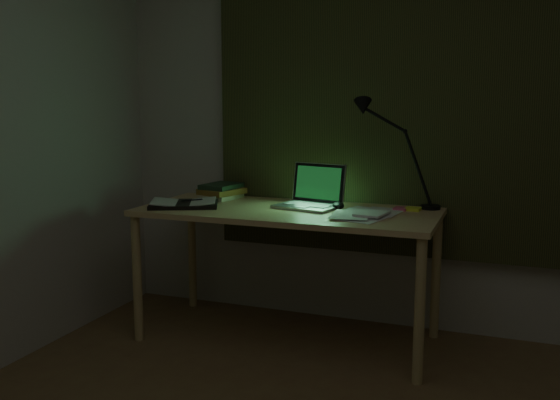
# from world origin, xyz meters

# --- Properties ---
(wall_back) EXTENTS (3.50, 0.00, 2.50)m
(wall_back) POSITION_xyz_m (0.00, 2.00, 1.25)
(wall_back) COLOR beige
(wall_back) RESTS_ON ground
(curtain) EXTENTS (2.20, 0.06, 2.00)m
(curtain) POSITION_xyz_m (0.00, 1.96, 1.45)
(curtain) COLOR #2F341A
(curtain) RESTS_ON wall_back
(desk) EXTENTS (1.64, 0.72, 0.75)m
(desk) POSITION_xyz_m (-0.53, 1.56, 0.37)
(desk) COLOR tan
(desk) RESTS_ON floor
(laptop) EXTENTS (0.41, 0.44, 0.24)m
(laptop) POSITION_xyz_m (-0.44, 1.64, 0.87)
(laptop) COLOR #AEAEB2
(laptop) RESTS_ON desk
(open_textbook) EXTENTS (0.46, 0.41, 0.03)m
(open_textbook) POSITION_xyz_m (-1.12, 1.45, 0.77)
(open_textbook) COLOR silver
(open_textbook) RESTS_ON desk
(book_stack) EXTENTS (0.24, 0.28, 0.10)m
(book_stack) POSITION_xyz_m (-1.03, 1.78, 0.80)
(book_stack) COLOR silver
(book_stack) RESTS_ON desk
(loose_papers) EXTENTS (0.42, 0.43, 0.02)m
(loose_papers) POSITION_xyz_m (-0.09, 1.54, 0.76)
(loose_papers) COLOR silver
(loose_papers) RESTS_ON desk
(mouse) EXTENTS (0.10, 0.12, 0.04)m
(mouse) POSITION_xyz_m (-0.27, 1.67, 0.77)
(mouse) COLOR black
(mouse) RESTS_ON desk
(sticky_yellow) EXTENTS (0.08, 0.08, 0.02)m
(sticky_yellow) POSITION_xyz_m (0.13, 1.77, 0.76)
(sticky_yellow) COLOR #EAFF35
(sticky_yellow) RESTS_ON desk
(sticky_pink) EXTENTS (0.08, 0.08, 0.02)m
(sticky_pink) POSITION_xyz_m (0.06, 1.75, 0.76)
(sticky_pink) COLOR #E7597C
(sticky_pink) RESTS_ON desk
(desk_lamp) EXTENTS (0.44, 0.38, 0.58)m
(desk_lamp) POSITION_xyz_m (0.21, 1.85, 1.04)
(desk_lamp) COLOR black
(desk_lamp) RESTS_ON desk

